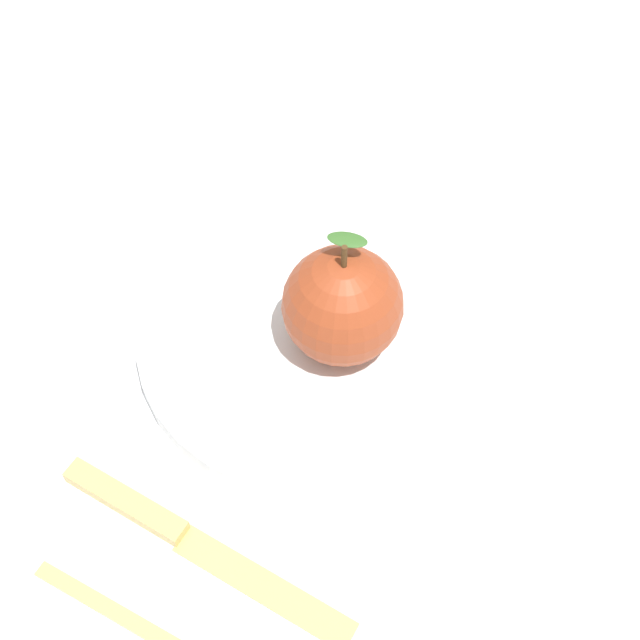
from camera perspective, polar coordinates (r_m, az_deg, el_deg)
name	(u,v)px	position (r m, az deg, el deg)	size (l,w,h in m)	color
ground_plane	(313,378)	(0.56, -0.48, -3.89)	(2.40, 2.40, 0.00)	silver
dinner_plate	(320,330)	(0.58, 0.00, -0.67)	(0.25, 0.25, 0.01)	white
apple	(343,305)	(0.53, 1.51, 0.99)	(0.08, 0.08, 0.09)	#9E3D1E
knife	(178,533)	(0.52, -9.40, -13.79)	(0.08, 0.19, 0.01)	#D8B766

